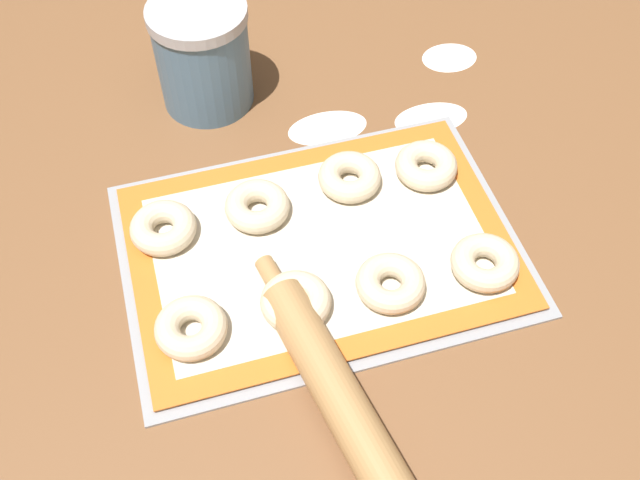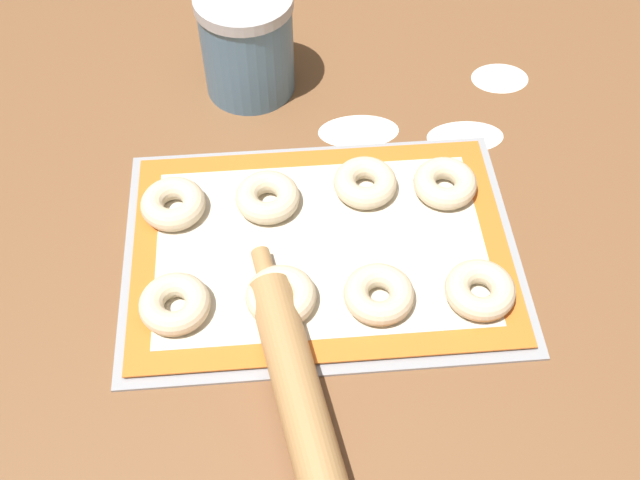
{
  "view_description": "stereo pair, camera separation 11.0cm",
  "coord_description": "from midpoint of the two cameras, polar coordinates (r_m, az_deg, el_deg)",
  "views": [
    {
      "loc": [
        -0.15,
        -0.52,
        0.74
      ],
      "look_at": [
        -0.0,
        -0.0,
        0.03
      ],
      "focal_mm": 42.0,
      "sensor_mm": 36.0,
      "label": 1
    },
    {
      "loc": [
        -0.05,
        -0.54,
        0.74
      ],
      "look_at": [
        -0.0,
        -0.0,
        0.03
      ],
      "focal_mm": 42.0,
      "sensor_mm": 36.0,
      "label": 2
    }
  ],
  "objects": [
    {
      "name": "bagel_back_mid_right",
      "position": [
        0.96,
        -0.99,
        4.57
      ],
      "size": [
        0.08,
        0.08,
        0.03
      ],
      "color": "beige",
      "rests_on": "baking_mat"
    },
    {
      "name": "flour_patch_near",
      "position": [
        1.08,
        5.58,
        9.06
      ],
      "size": [
        0.11,
        0.06,
        0.0
      ],
      "color": "white",
      "rests_on": "ground_plane"
    },
    {
      "name": "bagel_front_mid_left",
      "position": [
        0.85,
        -5.56,
        -5.0
      ],
      "size": [
        0.08,
        0.08,
        0.03
      ],
      "color": "beige",
      "rests_on": "baking_mat"
    },
    {
      "name": "bagel_front_far_left",
      "position": [
        0.85,
        -13.49,
        -6.85
      ],
      "size": [
        0.08,
        0.08,
        0.03
      ],
      "color": "beige",
      "rests_on": "baking_mat"
    },
    {
      "name": "flour_canister",
      "position": [
        1.07,
        -11.9,
        13.4
      ],
      "size": [
        0.13,
        0.13,
        0.15
      ],
      "color": "slate",
      "rests_on": "ground_plane"
    },
    {
      "name": "bagel_front_mid_right",
      "position": [
        0.86,
        1.79,
        -3.61
      ],
      "size": [
        0.08,
        0.08,
        0.03
      ],
      "color": "beige",
      "rests_on": "baking_mat"
    },
    {
      "name": "baking_mat",
      "position": [
        0.91,
        -3.44,
        -0.89
      ],
      "size": [
        0.46,
        0.32,
        0.0
      ],
      "color": "orange",
      "rests_on": "baking_tray"
    },
    {
      "name": "bagel_back_far_right",
      "position": [
        0.98,
        4.93,
        5.41
      ],
      "size": [
        0.08,
        0.08,
        0.03
      ],
      "color": "beige",
      "rests_on": "baking_mat"
    },
    {
      "name": "baking_tray",
      "position": [
        0.92,
        -3.42,
        -1.09
      ],
      "size": [
        0.48,
        0.34,
        0.01
      ],
      "color": "#93969B",
      "rests_on": "ground_plane"
    },
    {
      "name": "rolling_pin",
      "position": [
        0.77,
        -0.76,
        -15.54
      ],
      "size": [
        0.12,
        0.49,
        0.05
      ],
      "color": "#AD7F4C",
      "rests_on": "ground_plane"
    },
    {
      "name": "flour_patch_side",
      "position": [
        1.18,
        7.18,
        13.5
      ],
      "size": [
        0.09,
        0.07,
        0.0
      ],
      "color": "white",
      "rests_on": "ground_plane"
    },
    {
      "name": "ground_plane",
      "position": [
        0.92,
        -3.38,
        -1.05
      ],
      "size": [
        2.8,
        2.8,
        0.0
      ],
      "primitive_type": "plane",
      "color": "brown"
    },
    {
      "name": "bagel_front_far_right",
      "position": [
        0.89,
        9.05,
        -2.02
      ],
      "size": [
        0.08,
        0.08,
        0.03
      ],
      "color": "beige",
      "rests_on": "baking_mat"
    },
    {
      "name": "bagel_back_mid_left",
      "position": [
        0.94,
        -8.15,
        2.3
      ],
      "size": [
        0.08,
        0.08,
        0.03
      ],
      "color": "beige",
      "rests_on": "baking_mat"
    },
    {
      "name": "bagel_back_far_left",
      "position": [
        0.94,
        -15.16,
        0.63
      ],
      "size": [
        0.08,
        0.08,
        0.03
      ],
      "color": "beige",
      "rests_on": "baking_mat"
    },
    {
      "name": "flour_patch_far",
      "position": [
        1.06,
        -2.41,
        8.38
      ],
      "size": [
        0.11,
        0.06,
        0.0
      ],
      "color": "white",
      "rests_on": "ground_plane"
    }
  ]
}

